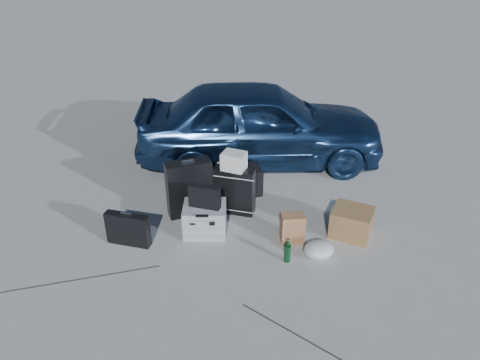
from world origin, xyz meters
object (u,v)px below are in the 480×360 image
at_px(suitcase_left, 189,188).
at_px(suitcase_right, 234,191).
at_px(briefcase, 128,229).
at_px(pelican_case, 205,219).
at_px(car, 260,123).
at_px(duffel_bag, 232,182).
at_px(cardboard_box, 352,222).
at_px(green_bottle, 288,251).

xyz_separation_m(suitcase_left, suitcase_right, (0.54, 0.06, -0.05)).
height_order(briefcase, suitcase_left, suitcase_left).
bearing_deg(suitcase_left, pelican_case, -82.60).
xyz_separation_m(car, duffel_bag, (-0.33, -1.03, -0.41)).
relative_size(suitcase_left, duffel_bag, 0.95).
relative_size(cardboard_box, green_bottle, 1.60).
distance_m(pelican_case, briefcase, 0.86).
bearing_deg(duffel_bag, pelican_case, -126.58).
xyz_separation_m(duffel_bag, cardboard_box, (1.42, -0.80, -0.02)).
relative_size(car, cardboard_box, 7.99).
relative_size(briefcase, duffel_bag, 0.67).
xyz_separation_m(briefcase, green_bottle, (1.75, -0.22, -0.05)).
relative_size(pelican_case, suitcase_right, 0.81).
relative_size(suitcase_left, suitcase_right, 1.19).
height_order(car, pelican_case, car).
bearing_deg(car, suitcase_left, 145.87).
distance_m(duffel_bag, cardboard_box, 1.63).
height_order(suitcase_left, green_bottle, suitcase_left).
relative_size(pelican_case, duffel_bag, 0.65).
bearing_deg(duffel_bag, suitcase_right, -102.11).
bearing_deg(cardboard_box, car, 120.62).
distance_m(car, suitcase_left, 1.71).
xyz_separation_m(pelican_case, duffel_bag, (0.26, 0.84, 0.01)).
bearing_deg(green_bottle, briefcase, 172.96).
height_order(pelican_case, briefcase, briefcase).
distance_m(briefcase, suitcase_left, 0.90).
relative_size(briefcase, cardboard_box, 1.12).
bearing_deg(suitcase_left, duffel_bag, 19.74).
bearing_deg(suitcase_right, pelican_case, -112.99).
distance_m(briefcase, duffel_bag, 1.55).
bearing_deg(suitcase_right, briefcase, -135.93).
bearing_deg(duffel_bag, briefcase, -153.68).
bearing_deg(suitcase_left, cardboard_box, -33.56).
xyz_separation_m(pelican_case, cardboard_box, (1.68, 0.04, -0.01)).
relative_size(suitcase_left, green_bottle, 2.56).
xyz_separation_m(car, suitcase_left, (-0.82, -1.48, -0.25)).
bearing_deg(pelican_case, suitcase_left, 117.33).
distance_m(suitcase_left, suitcase_right, 0.54).
xyz_separation_m(suitcase_right, duffel_bag, (-0.05, 0.39, -0.11)).
height_order(car, cardboard_box, car).
xyz_separation_m(car, green_bottle, (0.34, -2.36, -0.46)).
bearing_deg(suitcase_right, car, 90.46).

